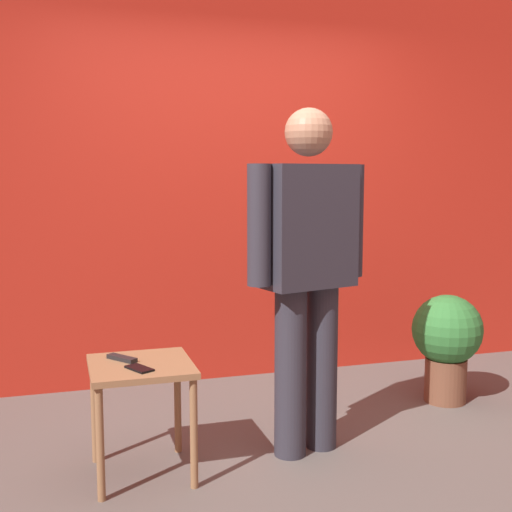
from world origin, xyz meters
TOP-DOWN VIEW (x-y plane):
  - ground_plane at (0.00, 0.00)m, footprint 12.00×12.00m
  - back_wall_red at (0.00, 1.65)m, footprint 5.23×0.12m
  - standing_person at (0.04, 0.25)m, footprint 0.70×0.35m
  - side_table at (-0.82, 0.22)m, footprint 0.48×0.48m
  - cell_phone at (-0.83, 0.12)m, footprint 0.13×0.16m
  - tv_remote at (-0.90, 0.30)m, footprint 0.14×0.16m
  - potted_plant at (1.16, 0.70)m, footprint 0.44×0.44m

SIDE VIEW (x-z plane):
  - ground_plane at x=0.00m, z-range 0.00..0.00m
  - potted_plant at x=1.16m, z-range 0.06..0.75m
  - side_table at x=-0.82m, z-range 0.18..0.73m
  - cell_phone at x=-0.83m, z-range 0.55..0.56m
  - tv_remote at x=-0.90m, z-range 0.55..0.57m
  - standing_person at x=0.04m, z-range 0.11..1.87m
  - back_wall_red at x=0.00m, z-range 0.00..2.91m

